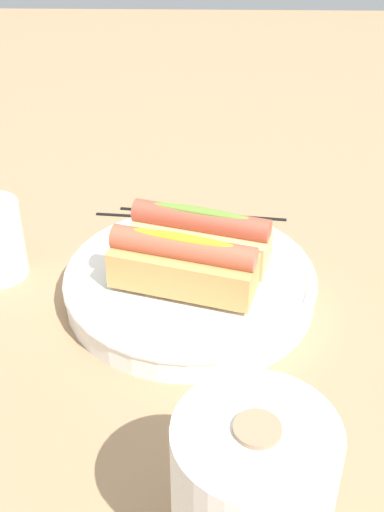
{
  "coord_description": "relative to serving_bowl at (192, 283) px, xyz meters",
  "views": [
    {
      "loc": [
        -0.02,
        0.57,
        0.46
      ],
      "look_at": [
        -0.0,
        -0.01,
        0.05
      ],
      "focal_mm": 47.05,
      "sensor_mm": 36.0,
      "label": 1
    }
  ],
  "objects": [
    {
      "name": "hotdog_front",
      "position": [
        -0.01,
        -0.03,
        0.04
      ],
      "size": [
        0.16,
        0.09,
        0.06
      ],
      "color": "#DBB270",
      "rests_on": "serving_bowl"
    },
    {
      "name": "ground_plane",
      "position": [
        0.0,
        0.01,
        -0.02
      ],
      "size": [
        2.4,
        2.4,
        0.0
      ],
      "primitive_type": "plane",
      "color": "#9E7A56"
    },
    {
      "name": "serving_bowl",
      "position": [
        0.0,
        0.0,
        0.0
      ],
      "size": [
        0.27,
        0.27,
        0.03
      ],
      "color": "white",
      "rests_on": "ground_plane"
    },
    {
      "name": "chopstick_far",
      "position": [
        -0.01,
        -0.17,
        -0.02
      ],
      "size": [
        0.22,
        0.03,
        0.01
      ],
      "primitive_type": "cylinder",
      "rotation": [
        0.0,
        1.57,
        -0.11
      ],
      "color": "black",
      "rests_on": "ground_plane"
    },
    {
      "name": "chopstick_near",
      "position": [
        0.02,
        -0.16,
        -0.02
      ],
      "size": [
        0.22,
        0.02,
        0.01
      ],
      "primitive_type": "cylinder",
      "rotation": [
        0.0,
        1.57,
        -0.09
      ],
      "color": "black",
      "rests_on": "ground_plane"
    },
    {
      "name": "hotdog_back",
      "position": [
        0.01,
        0.03,
        0.04
      ],
      "size": [
        0.16,
        0.09,
        0.06
      ],
      "color": "tan",
      "rests_on": "serving_bowl"
    },
    {
      "name": "paper_towel_roll",
      "position": [
        -0.05,
        0.3,
        0.05
      ],
      "size": [
        0.11,
        0.11,
        0.13
      ],
      "color": "white",
      "rests_on": "ground_plane"
    }
  ]
}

